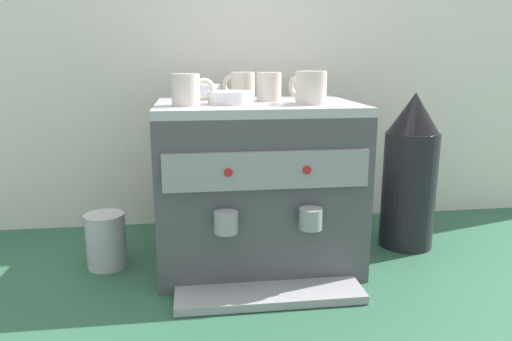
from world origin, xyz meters
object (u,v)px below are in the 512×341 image
at_px(ceramic_cup_0, 187,90).
at_px(ceramic_cup_2, 242,86).
at_px(ceramic_cup_1, 269,87).
at_px(coffee_grinder, 410,173).
at_px(ceramic_cup_3, 310,88).
at_px(milk_pitcher, 106,240).
at_px(espresso_machine, 256,184).
at_px(ceramic_bowl_1, 205,92).
at_px(ceramic_bowl_0, 230,98).

distance_m(ceramic_cup_0, ceramic_cup_2, 0.23).
xyz_separation_m(ceramic_cup_1, coffee_grinder, (0.43, 0.00, -0.26)).
bearing_deg(ceramic_cup_3, milk_pitcher, 172.45).
bearing_deg(coffee_grinder, ceramic_cup_3, -161.96).
xyz_separation_m(ceramic_cup_2, coffee_grinder, (0.50, -0.06, -0.26)).
bearing_deg(ceramic_cup_1, milk_pitcher, -175.61).
bearing_deg(espresso_machine, coffee_grinder, 4.68).
xyz_separation_m(ceramic_cup_0, ceramic_bowl_1, (0.05, 0.18, -0.02)).
xyz_separation_m(ceramic_cup_0, coffee_grinder, (0.65, 0.11, -0.26)).
xyz_separation_m(ceramic_bowl_0, milk_pitcher, (-0.34, 0.04, -0.39)).
bearing_deg(milk_pitcher, ceramic_cup_2, 14.79).
distance_m(ceramic_cup_3, milk_pitcher, 0.68).
relative_size(ceramic_cup_2, milk_pitcher, 0.61).
xyz_separation_m(ceramic_cup_3, ceramic_bowl_0, (-0.20, 0.03, -0.03)).
distance_m(ceramic_cup_1, ceramic_bowl_1, 0.19).
bearing_deg(coffee_grinder, ceramic_cup_2, 172.80).
height_order(ceramic_cup_2, ceramic_bowl_1, ceramic_cup_2).
bearing_deg(ceramic_cup_1, ceramic_bowl_0, -146.85).
bearing_deg(ceramic_cup_3, espresso_machine, 150.19).
height_order(espresso_machine, milk_pitcher, espresso_machine).
bearing_deg(ceramic_bowl_1, ceramic_cup_1, -23.31).
distance_m(ceramic_cup_1, coffee_grinder, 0.50).
relative_size(ceramic_cup_1, coffee_grinder, 0.22).
bearing_deg(espresso_machine, ceramic_bowl_0, -151.03).
xyz_separation_m(ceramic_cup_0, ceramic_cup_1, (0.22, 0.10, -0.00)).
bearing_deg(ceramic_cup_1, ceramic_cup_0, -154.64).
bearing_deg(ceramic_bowl_0, ceramic_cup_2, 72.86).
bearing_deg(ceramic_cup_0, ceramic_cup_3, -0.36).
height_order(espresso_machine, coffee_grinder, coffee_grinder).
height_order(ceramic_bowl_0, ceramic_bowl_1, ceramic_bowl_1).
bearing_deg(ceramic_cup_3, ceramic_bowl_1, 145.04).
relative_size(ceramic_cup_3, ceramic_bowl_1, 1.29).
height_order(ceramic_bowl_1, coffee_grinder, ceramic_bowl_1).
relative_size(espresso_machine, ceramic_cup_2, 5.78).
bearing_deg(espresso_machine, ceramic_cup_0, -158.53).
relative_size(ceramic_bowl_0, coffee_grinder, 0.25).
bearing_deg(ceramic_cup_2, coffee_grinder, -7.20).
relative_size(coffee_grinder, milk_pitcher, 3.08).
bearing_deg(ceramic_cup_2, espresso_machine, -74.16).
xyz_separation_m(ceramic_cup_1, ceramic_bowl_0, (-0.11, -0.07, -0.02)).
bearing_deg(espresso_machine, ceramic_bowl_1, 140.65).
bearing_deg(ceramic_cup_2, ceramic_bowl_1, 175.65).
distance_m(ceramic_cup_1, ceramic_cup_3, 0.14).
bearing_deg(ceramic_cup_3, ceramic_cup_0, 179.64).
distance_m(ceramic_cup_1, milk_pitcher, 0.61).
distance_m(ceramic_cup_0, ceramic_cup_3, 0.31).
relative_size(ceramic_cup_1, ceramic_cup_2, 1.13).
height_order(ceramic_cup_1, ceramic_bowl_1, ceramic_cup_1).
bearing_deg(ceramic_bowl_0, espresso_machine, 28.97).
bearing_deg(ceramic_cup_3, ceramic_bowl_0, 170.63).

